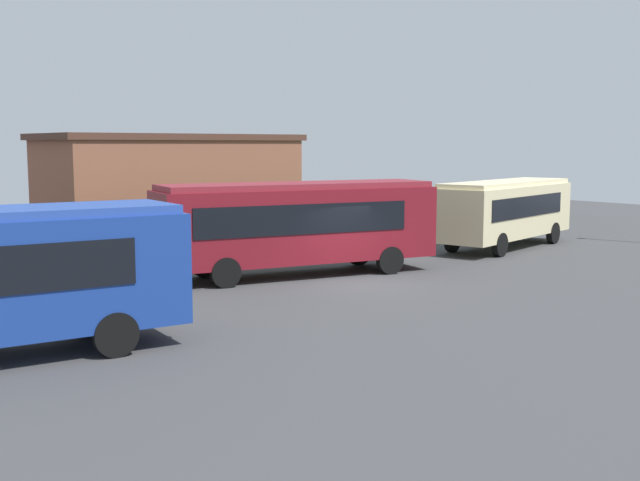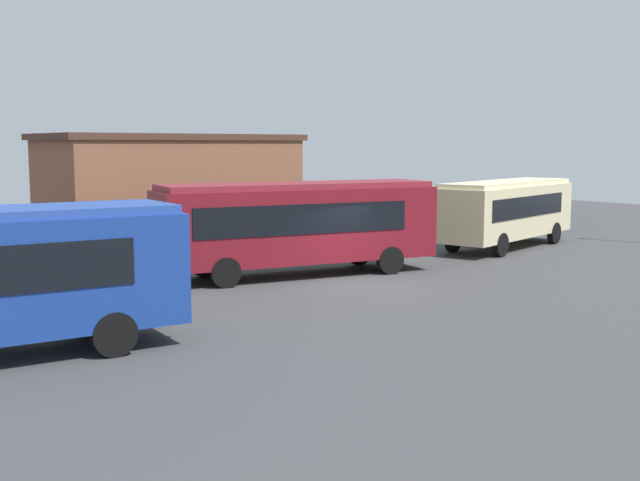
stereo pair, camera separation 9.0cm
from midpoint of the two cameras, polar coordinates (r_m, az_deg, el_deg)
The scene contains 6 objects.
ground_plane at distance 26.01m, azimuth 3.10°, elevation -3.21°, with size 80.02×80.02×0.00m, color #424244.
bus_maroon at distance 27.50m, azimuth -1.53°, elevation 1.32°, with size 10.32×4.63×3.29m.
bus_cream at distance 35.94m, azimuth 13.51°, elevation 2.24°, with size 9.26×4.31×3.00m.
person_center at distance 38.09m, azimuth 11.80°, elevation 1.36°, with size 0.46×0.46×1.80m.
hedge_row at distance 34.71m, azimuth -8.83°, elevation 0.94°, with size 52.01×1.50×1.98m, color #2A621E.
depot_building at distance 39.01m, azimuth -10.73°, elevation 3.88°, with size 12.28×5.96×5.11m.
Camera 2 is at (-16.89, -19.23, 4.61)m, focal length 43.90 mm.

